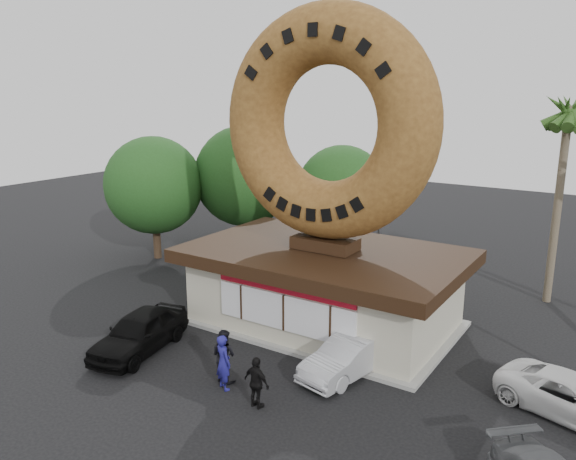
% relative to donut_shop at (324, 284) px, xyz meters
% --- Properties ---
extents(ground, '(90.00, 90.00, 0.00)m').
position_rel_donut_shop_xyz_m(ground, '(0.00, -5.98, -1.77)').
color(ground, black).
rests_on(ground, ground).
extents(donut_shop, '(11.20, 7.20, 3.80)m').
position_rel_donut_shop_xyz_m(donut_shop, '(0.00, 0.00, 0.00)').
color(donut_shop, '#BBB7A0').
rests_on(donut_shop, ground).
extents(giant_donut, '(9.13, 2.33, 9.13)m').
position_rel_donut_shop_xyz_m(giant_donut, '(0.00, 0.02, 6.60)').
color(giant_donut, olive).
rests_on(giant_donut, donut_shop).
extents(tree_west, '(6.00, 6.00, 7.65)m').
position_rel_donut_shop_xyz_m(tree_west, '(-9.50, 7.02, 2.87)').
color(tree_west, '#473321').
rests_on(tree_west, ground).
extents(tree_mid, '(5.20, 5.20, 6.63)m').
position_rel_donut_shop_xyz_m(tree_mid, '(-4.00, 9.02, 2.25)').
color(tree_mid, '#473321').
rests_on(tree_mid, ground).
extents(tree_far, '(5.60, 5.60, 7.14)m').
position_rel_donut_shop_xyz_m(tree_far, '(-13.00, 3.02, 2.56)').
color(tree_far, '#473321').
rests_on(tree_far, ground).
extents(palm_near, '(2.60, 2.60, 9.75)m').
position_rel_donut_shop_xyz_m(palm_near, '(7.50, 8.02, 6.65)').
color(palm_near, '#726651').
rests_on(palm_near, ground).
extents(street_lamp, '(2.11, 0.20, 8.00)m').
position_rel_donut_shop_xyz_m(street_lamp, '(-1.86, 10.02, 2.72)').
color(street_lamp, '#59595E').
rests_on(street_lamp, ground).
extents(person_left, '(0.81, 0.68, 1.91)m').
position_rel_donut_shop_xyz_m(person_left, '(-0.14, -6.46, -0.81)').
color(person_left, navy).
rests_on(person_left, ground).
extents(person_center, '(0.92, 0.72, 1.86)m').
position_rel_donut_shop_xyz_m(person_center, '(-0.47, -6.04, -0.84)').
color(person_center, black).
rests_on(person_center, ground).
extents(person_right, '(1.04, 0.54, 1.69)m').
position_rel_donut_shop_xyz_m(person_right, '(1.46, -6.78, -0.92)').
color(person_right, black).
rests_on(person_right, ground).
extents(car_black, '(2.65, 4.83, 1.56)m').
position_rel_donut_shop_xyz_m(car_black, '(-4.57, -6.07, -0.99)').
color(car_black, black).
rests_on(car_black, ground).
extents(car_silver, '(2.18, 4.25, 1.34)m').
position_rel_donut_shop_xyz_m(car_silver, '(2.88, -3.33, -1.10)').
color(car_silver, '#B3B4B9').
rests_on(car_silver, ground).
extents(car_white, '(4.92, 3.24, 1.26)m').
position_rel_donut_shop_xyz_m(car_white, '(9.80, -1.92, -1.14)').
color(car_white, silver).
rests_on(car_white, ground).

